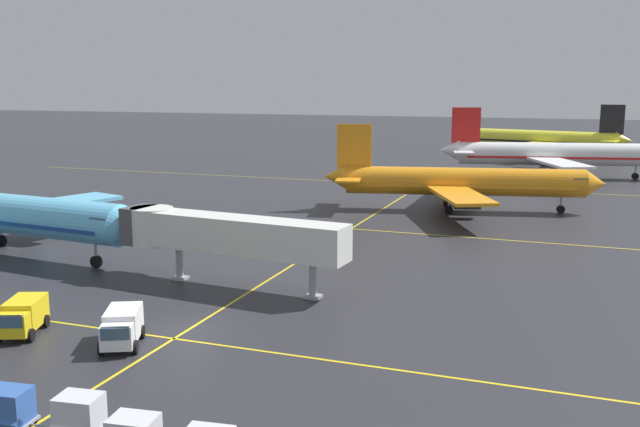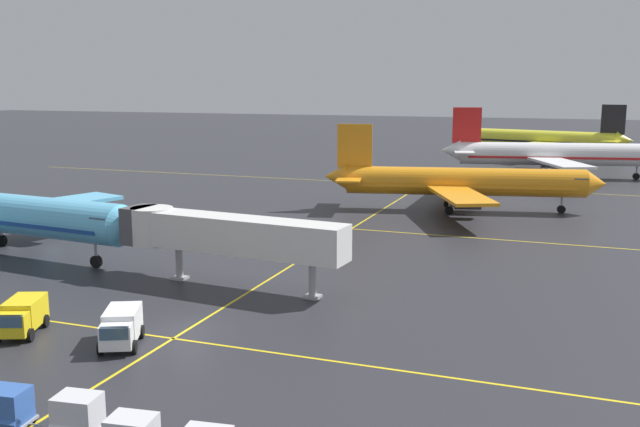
{
  "view_description": "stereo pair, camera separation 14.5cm",
  "coord_description": "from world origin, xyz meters",
  "px_view_note": "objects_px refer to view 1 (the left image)",
  "views": [
    {
      "loc": [
        22.5,
        -37.48,
        15.26
      ],
      "look_at": [
        0.84,
        21.57,
        3.76
      ],
      "focal_mm": 39.79,
      "sensor_mm": 36.0,
      "label": 1
    },
    {
      "loc": [
        22.64,
        -37.43,
        15.26
      ],
      "look_at": [
        0.84,
        21.57,
        3.76
      ],
      "focal_mm": 39.79,
      "sensor_mm": 36.0,
      "label": 2
    }
  ],
  "objects_px": {
    "airliner_far_left_stand": "(541,139)",
    "service_truck_red_van": "(22,316)",
    "service_truck_catering": "(122,327)",
    "baggage_cart_row_fourth": "(79,414)",
    "baggage_cart_row_middle": "(8,408)",
    "airliner_third_row": "(552,154)",
    "jet_bridge": "(215,233)",
    "airliner_second_row": "(460,182)"
  },
  "relations": [
    {
      "from": "airliner_far_left_stand",
      "to": "baggage_cart_row_fourth",
      "type": "relative_size",
      "value": 12.7
    },
    {
      "from": "service_truck_red_van",
      "to": "jet_bridge",
      "type": "distance_m",
      "value": 15.47
    },
    {
      "from": "service_truck_red_van",
      "to": "service_truck_catering",
      "type": "bearing_deg",
      "value": 3.44
    },
    {
      "from": "airliner_far_left_stand",
      "to": "baggage_cart_row_middle",
      "type": "distance_m",
      "value": 133.69
    },
    {
      "from": "airliner_third_row",
      "to": "service_truck_catering",
      "type": "xyz_separation_m",
      "value": [
        -20.59,
        -88.73,
        -2.75
      ]
    },
    {
      "from": "airliner_second_row",
      "to": "baggage_cart_row_fourth",
      "type": "relative_size",
      "value": 11.82
    },
    {
      "from": "airliner_third_row",
      "to": "baggage_cart_row_fourth",
      "type": "relative_size",
      "value": 12.96
    },
    {
      "from": "baggage_cart_row_fourth",
      "to": "jet_bridge",
      "type": "bearing_deg",
      "value": 104.06
    },
    {
      "from": "jet_bridge",
      "to": "airliner_second_row",
      "type": "bearing_deg",
      "value": 72.35
    },
    {
      "from": "service_truck_red_van",
      "to": "jet_bridge",
      "type": "relative_size",
      "value": 0.24
    },
    {
      "from": "service_truck_catering",
      "to": "jet_bridge",
      "type": "bearing_deg",
      "value": 94.48
    },
    {
      "from": "baggage_cart_row_fourth",
      "to": "jet_bridge",
      "type": "distance_m",
      "value": 24.35
    },
    {
      "from": "service_truck_catering",
      "to": "baggage_cart_row_middle",
      "type": "bearing_deg",
      "value": -82.54
    },
    {
      "from": "airliner_third_row",
      "to": "jet_bridge",
      "type": "distance_m",
      "value": 78.2
    },
    {
      "from": "service_truck_catering",
      "to": "baggage_cart_row_middle",
      "type": "relative_size",
      "value": 1.59
    },
    {
      "from": "airliner_far_left_stand",
      "to": "jet_bridge",
      "type": "bearing_deg",
      "value": -99.42
    },
    {
      "from": "airliner_second_row",
      "to": "airliner_third_row",
      "type": "height_order",
      "value": "airliner_third_row"
    },
    {
      "from": "airliner_third_row",
      "to": "airliner_far_left_stand",
      "type": "xyz_separation_m",
      "value": [
        -3.61,
        33.61,
        -0.07
      ]
    },
    {
      "from": "baggage_cart_row_middle",
      "to": "jet_bridge",
      "type": "bearing_deg",
      "value": 95.78
    },
    {
      "from": "airliner_far_left_stand",
      "to": "service_truck_catering",
      "type": "bearing_deg",
      "value": -97.9
    },
    {
      "from": "airliner_second_row",
      "to": "service_truck_catering",
      "type": "distance_m",
      "value": 53.68
    },
    {
      "from": "baggage_cart_row_middle",
      "to": "baggage_cart_row_fourth",
      "type": "relative_size",
      "value": 1.0
    },
    {
      "from": "baggage_cart_row_fourth",
      "to": "jet_bridge",
      "type": "relative_size",
      "value": 0.15
    },
    {
      "from": "airliner_second_row",
      "to": "airliner_far_left_stand",
      "type": "distance_m",
      "value": 70.15
    },
    {
      "from": "jet_bridge",
      "to": "baggage_cart_row_fourth",
      "type": "bearing_deg",
      "value": -75.94
    },
    {
      "from": "airliner_third_row",
      "to": "baggage_cart_row_middle",
      "type": "bearing_deg",
      "value": -100.98
    },
    {
      "from": "airliner_third_row",
      "to": "service_truck_red_van",
      "type": "relative_size",
      "value": 8.18
    },
    {
      "from": "airliner_far_left_stand",
      "to": "service_truck_red_van",
      "type": "distance_m",
      "value": 125.1
    },
    {
      "from": "airliner_second_row",
      "to": "baggage_cart_row_middle",
      "type": "xyz_separation_m",
      "value": [
        -9.93,
        -62.83,
        -2.58
      ]
    },
    {
      "from": "baggage_cart_row_fourth",
      "to": "airliner_second_row",
      "type": "bearing_deg",
      "value": 84.05
    },
    {
      "from": "jet_bridge",
      "to": "service_truck_catering",
      "type": "bearing_deg",
      "value": -85.52
    },
    {
      "from": "service_truck_catering",
      "to": "service_truck_red_van",
      "type": "bearing_deg",
      "value": -176.56
    },
    {
      "from": "baggage_cart_row_middle",
      "to": "service_truck_catering",
      "type": "bearing_deg",
      "value": 97.46
    },
    {
      "from": "airliner_third_row",
      "to": "baggage_cart_row_fourth",
      "type": "height_order",
      "value": "airliner_third_row"
    },
    {
      "from": "airliner_second_row",
      "to": "airliner_far_left_stand",
      "type": "height_order",
      "value": "airliner_far_left_stand"
    },
    {
      "from": "airliner_far_left_stand",
      "to": "service_truck_red_van",
      "type": "xyz_separation_m",
      "value": [
        -23.96,
        -122.76,
        -2.68
      ]
    },
    {
      "from": "airliner_third_row",
      "to": "service_truck_catering",
      "type": "bearing_deg",
      "value": -103.07
    },
    {
      "from": "service_truck_catering",
      "to": "baggage_cart_row_fourth",
      "type": "height_order",
      "value": "service_truck_catering"
    },
    {
      "from": "service_truck_catering",
      "to": "baggage_cart_row_fourth",
      "type": "bearing_deg",
      "value": -64.0
    },
    {
      "from": "service_truck_red_van",
      "to": "baggage_cart_row_fourth",
      "type": "height_order",
      "value": "service_truck_red_van"
    },
    {
      "from": "airliner_far_left_stand",
      "to": "service_truck_catering",
      "type": "distance_m",
      "value": 123.54
    },
    {
      "from": "service_truck_red_van",
      "to": "baggage_cart_row_middle",
      "type": "relative_size",
      "value": 1.59
    }
  ]
}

